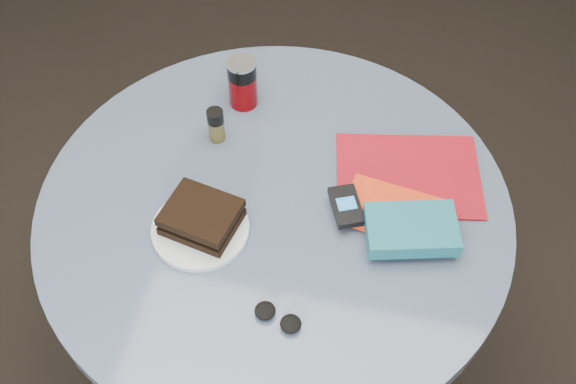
% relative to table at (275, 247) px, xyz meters
% --- Properties ---
extents(ground, '(4.00, 4.00, 0.00)m').
position_rel_table_xyz_m(ground, '(0.00, 0.00, -0.59)').
color(ground, black).
rests_on(ground, ground).
extents(table, '(1.00, 1.00, 0.75)m').
position_rel_table_xyz_m(table, '(0.00, 0.00, 0.00)').
color(table, black).
rests_on(table, ground).
extents(plate, '(0.26, 0.26, 0.01)m').
position_rel_table_xyz_m(plate, '(-0.13, -0.10, 0.17)').
color(plate, silver).
rests_on(plate, table).
extents(sandwich, '(0.16, 0.15, 0.05)m').
position_rel_table_xyz_m(sandwich, '(-0.13, -0.09, 0.20)').
color(sandwich, black).
rests_on(sandwich, plate).
extents(soda_can, '(0.08, 0.08, 0.13)m').
position_rel_table_xyz_m(soda_can, '(-0.14, 0.28, 0.23)').
color(soda_can, '#670508').
rests_on(soda_can, table).
extents(pepper_grinder, '(0.04, 0.04, 0.09)m').
position_rel_table_xyz_m(pepper_grinder, '(-0.17, 0.16, 0.21)').
color(pepper_grinder, '#48421F').
rests_on(pepper_grinder, table).
extents(magazine, '(0.34, 0.28, 0.01)m').
position_rel_table_xyz_m(magazine, '(0.27, 0.13, 0.17)').
color(magazine, maroon).
rests_on(magazine, table).
extents(red_book, '(0.21, 0.16, 0.02)m').
position_rel_table_xyz_m(red_book, '(0.24, 0.02, 0.18)').
color(red_book, red).
rests_on(red_book, magazine).
extents(novel, '(0.20, 0.16, 0.03)m').
position_rel_table_xyz_m(novel, '(0.29, -0.03, 0.20)').
color(novel, '#16586A').
rests_on(novel, red_book).
extents(mp3_player, '(0.09, 0.11, 0.02)m').
position_rel_table_xyz_m(mp3_player, '(0.15, 0.00, 0.19)').
color(mp3_player, black).
rests_on(mp3_player, red_book).
extents(headphones, '(0.10, 0.07, 0.02)m').
position_rel_table_xyz_m(headphones, '(0.07, -0.26, 0.17)').
color(headphones, black).
rests_on(headphones, table).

